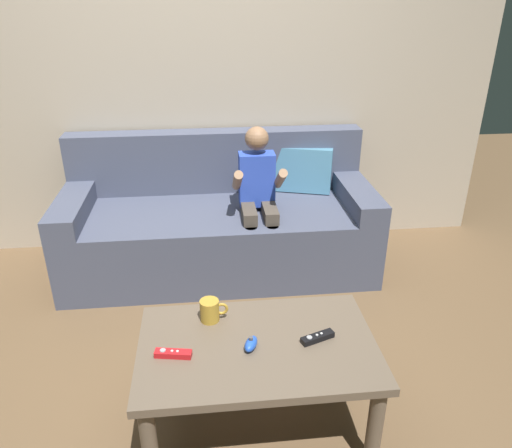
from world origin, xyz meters
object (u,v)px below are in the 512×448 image
at_px(game_remote_black_near_edge, 317,337).
at_px(coffee_mug, 210,310).
at_px(game_remote_red_far_corner, 173,354).
at_px(person_seated_on_couch, 258,196).
at_px(coffee_table, 258,357).
at_px(couch, 221,223).
at_px(nunchuk_blue, 251,344).

relative_size(game_remote_black_near_edge, coffee_mug, 1.22).
height_order(game_remote_black_near_edge, game_remote_red_far_corner, same).
distance_m(person_seated_on_couch, game_remote_red_far_corner, 1.34).
bearing_deg(coffee_mug, coffee_table, -44.44).
relative_size(person_seated_on_couch, game_remote_black_near_edge, 6.64).
height_order(coffee_table, game_remote_black_near_edge, game_remote_black_near_edge).
relative_size(couch, game_remote_red_far_corner, 13.51).
xyz_separation_m(game_remote_black_near_edge, game_remote_red_far_corner, (-0.56, -0.04, 0.00)).
bearing_deg(game_remote_red_far_corner, couch, 80.59).
relative_size(couch, game_remote_black_near_edge, 13.54).
relative_size(couch, coffee_mug, 16.50).
bearing_deg(coffee_mug, couch, 85.78).
bearing_deg(coffee_table, nunchuk_blue, -141.99).
distance_m(game_remote_black_near_edge, coffee_mug, 0.45).
relative_size(couch, nunchuk_blue, 19.46).
bearing_deg(coffee_table, couch, 93.66).
height_order(couch, nunchuk_blue, couch).
relative_size(game_remote_black_near_edge, nunchuk_blue, 1.44).
height_order(game_remote_black_near_edge, nunchuk_blue, nunchuk_blue).
relative_size(couch, person_seated_on_couch, 2.04).
relative_size(couch, coffee_table, 2.09).
bearing_deg(game_remote_black_near_edge, game_remote_red_far_corner, -176.39).
bearing_deg(coffee_table, game_remote_black_near_edge, -0.49).
bearing_deg(person_seated_on_couch, nunchuk_blue, -97.73).
xyz_separation_m(coffee_table, coffee_mug, (-0.18, 0.17, 0.11)).
height_order(couch, person_seated_on_couch, person_seated_on_couch).
height_order(person_seated_on_couch, game_remote_black_near_edge, person_seated_on_couch).
distance_m(couch, coffee_mug, 1.23).
distance_m(coffee_table, nunchuk_blue, 0.09).
bearing_deg(person_seated_on_couch, game_remote_black_near_edge, -85.35).
bearing_deg(game_remote_red_far_corner, person_seated_on_couch, 69.58).
bearing_deg(game_remote_black_near_edge, nunchuk_blue, -175.74).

